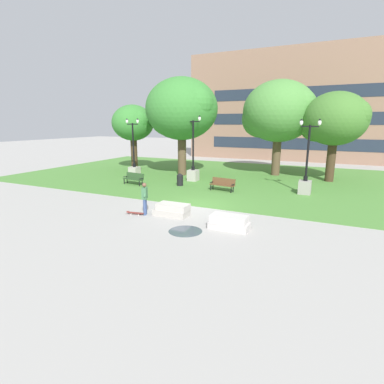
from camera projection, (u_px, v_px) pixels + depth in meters
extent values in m
plane|color=#A3A09B|center=(196.00, 207.00, 17.25)|extent=(140.00, 140.00, 0.00)
cube|color=#4C8438|center=(243.00, 178.00, 26.07)|extent=(40.00, 20.00, 0.02)
cube|color=#B2ADA3|center=(171.00, 212.00, 15.59)|extent=(1.80, 0.90, 0.32)
cube|color=#BBB6AB|center=(173.00, 207.00, 15.48)|extent=(1.66, 0.83, 0.32)
cube|color=#BCB7B2|center=(229.00, 226.00, 13.61)|extent=(1.80, 0.90, 0.32)
cube|color=beige|center=(229.00, 219.00, 13.54)|extent=(1.66, 0.83, 0.32)
cylinder|color=#384C7A|center=(145.00, 207.00, 15.57)|extent=(0.15, 0.15, 0.86)
cylinder|color=#384C7A|center=(146.00, 206.00, 15.76)|extent=(0.15, 0.15, 0.86)
cube|color=#3D7047|center=(145.00, 193.00, 15.50)|extent=(0.37, 0.46, 0.60)
cylinder|color=#3D7047|center=(145.00, 192.00, 15.37)|extent=(0.23, 0.40, 0.51)
cylinder|color=#3D7047|center=(144.00, 191.00, 15.60)|extent=(0.23, 0.40, 0.51)
sphere|color=brown|center=(144.00, 185.00, 15.40)|extent=(0.22, 0.22, 0.22)
cube|color=maroon|center=(136.00, 213.00, 15.77)|extent=(0.82, 0.32, 0.02)
cube|color=maroon|center=(128.00, 212.00, 15.89)|extent=(0.15, 0.22, 0.06)
cube|color=maroon|center=(144.00, 213.00, 15.65)|extent=(0.15, 0.22, 0.06)
cylinder|color=silver|center=(131.00, 214.00, 15.74)|extent=(0.06, 0.04, 0.06)
cylinder|color=silver|center=(133.00, 213.00, 15.95)|extent=(0.06, 0.04, 0.06)
cylinder|color=silver|center=(139.00, 215.00, 15.62)|extent=(0.06, 0.04, 0.06)
cylinder|color=silver|center=(140.00, 214.00, 15.83)|extent=(0.06, 0.04, 0.06)
cylinder|color=#47515B|center=(185.00, 231.00, 13.35)|extent=(1.52, 1.52, 0.01)
cube|color=#284723|center=(133.00, 179.00, 23.17)|extent=(1.84, 0.68, 0.05)
cube|color=#284723|center=(135.00, 176.00, 23.32)|extent=(1.80, 0.37, 0.46)
cube|color=black|center=(125.00, 177.00, 23.59)|extent=(0.11, 0.40, 0.04)
cube|color=black|center=(141.00, 179.00, 22.70)|extent=(0.11, 0.40, 0.04)
cylinder|color=black|center=(124.00, 181.00, 23.52)|extent=(0.07, 0.07, 0.41)
cylinder|color=black|center=(139.00, 184.00, 22.67)|extent=(0.07, 0.07, 0.41)
cylinder|color=black|center=(127.00, 181.00, 23.78)|extent=(0.07, 0.07, 0.41)
cylinder|color=black|center=(142.00, 183.00, 22.93)|extent=(0.07, 0.07, 0.41)
cube|color=brown|center=(222.00, 185.00, 20.99)|extent=(1.84, 0.68, 0.05)
cube|color=brown|center=(224.00, 181.00, 21.14)|extent=(1.80, 0.36, 0.46)
cube|color=black|center=(211.00, 182.00, 21.40)|extent=(0.11, 0.40, 0.04)
cube|color=black|center=(233.00, 185.00, 20.52)|extent=(0.11, 0.40, 0.04)
cylinder|color=black|center=(211.00, 187.00, 21.33)|extent=(0.07, 0.07, 0.41)
cylinder|color=black|center=(231.00, 190.00, 20.49)|extent=(0.07, 0.07, 0.41)
cylinder|color=black|center=(213.00, 187.00, 21.59)|extent=(0.07, 0.07, 0.41)
cylinder|color=black|center=(233.00, 189.00, 20.75)|extent=(0.07, 0.07, 0.41)
cube|color=gray|center=(305.00, 187.00, 20.20)|extent=(0.80, 0.80, 0.90)
cylinder|color=black|center=(306.00, 179.00, 20.06)|extent=(0.28, 0.28, 0.30)
cylinder|color=black|center=(308.00, 153.00, 19.68)|extent=(0.14, 0.14, 3.67)
cube|color=black|center=(310.00, 126.00, 19.29)|extent=(1.10, 0.08, 0.08)
ellipsoid|color=white|center=(301.00, 123.00, 19.47)|extent=(0.22, 0.22, 0.36)
cone|color=black|center=(302.00, 120.00, 19.42)|extent=(0.20, 0.20, 0.13)
ellipsoid|color=white|center=(320.00, 123.00, 19.01)|extent=(0.22, 0.22, 0.36)
cone|color=black|center=(320.00, 119.00, 18.97)|extent=(0.20, 0.20, 0.13)
cube|color=#ADA89E|center=(193.00, 175.00, 24.82)|extent=(0.80, 0.80, 0.90)
cylinder|color=black|center=(193.00, 168.00, 24.69)|extent=(0.28, 0.28, 0.30)
cylinder|color=black|center=(193.00, 146.00, 24.27)|extent=(0.14, 0.14, 3.99)
cube|color=black|center=(193.00, 122.00, 23.84)|extent=(1.10, 0.08, 0.08)
ellipsoid|color=white|center=(187.00, 119.00, 24.02)|extent=(0.22, 0.22, 0.36)
cone|color=black|center=(187.00, 116.00, 23.97)|extent=(0.20, 0.20, 0.13)
ellipsoid|color=white|center=(199.00, 118.00, 23.56)|extent=(0.22, 0.22, 0.36)
cone|color=black|center=(199.00, 116.00, 23.52)|extent=(0.20, 0.20, 0.13)
cube|color=#ADA89E|center=(135.00, 172.00, 26.53)|extent=(0.80, 0.80, 0.90)
cylinder|color=black|center=(134.00, 165.00, 26.40)|extent=(0.28, 0.28, 0.30)
cylinder|color=black|center=(133.00, 145.00, 26.00)|extent=(0.14, 0.14, 3.79)
cube|color=black|center=(132.00, 124.00, 25.60)|extent=(1.10, 0.08, 0.08)
ellipsoid|color=white|center=(127.00, 121.00, 25.77)|extent=(0.22, 0.22, 0.36)
cone|color=black|center=(127.00, 119.00, 25.73)|extent=(0.20, 0.20, 0.13)
ellipsoid|color=white|center=(138.00, 121.00, 25.32)|extent=(0.22, 0.22, 0.36)
cone|color=black|center=(138.00, 119.00, 25.27)|extent=(0.20, 0.20, 0.13)
cylinder|color=#42301E|center=(331.00, 159.00, 24.26)|extent=(0.69, 0.69, 3.66)
ellipsoid|color=#42752D|center=(335.00, 119.00, 23.55)|extent=(4.92, 4.92, 4.18)
sphere|color=#42752D|center=(316.00, 125.00, 24.65)|extent=(2.71, 2.71, 2.71)
sphere|color=#42752D|center=(354.00, 115.00, 22.55)|extent=(2.46, 2.46, 2.46)
cylinder|color=brown|center=(182.00, 152.00, 27.26)|extent=(0.76, 0.76, 4.14)
ellipsoid|color=#387F33|center=(182.00, 109.00, 26.40)|extent=(6.37, 6.37, 5.41)
sphere|color=#387F33|center=(168.00, 117.00, 27.83)|extent=(3.50, 3.50, 3.50)
sphere|color=#387F33|center=(195.00, 104.00, 25.11)|extent=(3.18, 3.18, 3.18)
cylinder|color=#42301E|center=(134.00, 152.00, 30.65)|extent=(0.65, 0.65, 3.56)
ellipsoid|color=#387F33|center=(133.00, 123.00, 29.99)|extent=(4.16, 4.16, 3.54)
sphere|color=#387F33|center=(126.00, 127.00, 30.92)|extent=(2.29, 2.29, 2.29)
sphere|color=#387F33|center=(139.00, 121.00, 29.14)|extent=(2.08, 2.08, 2.08)
cylinder|color=brown|center=(276.00, 153.00, 27.22)|extent=(0.76, 0.76, 3.96)
ellipsoid|color=#4C893D|center=(279.00, 111.00, 26.38)|extent=(6.31, 6.31, 5.37)
sphere|color=#4C893D|center=(261.00, 119.00, 27.80)|extent=(3.47, 3.47, 3.47)
sphere|color=#4C893D|center=(297.00, 107.00, 25.10)|extent=(3.16, 3.16, 3.16)
cylinder|color=black|center=(180.00, 180.00, 22.89)|extent=(0.48, 0.48, 0.80)
cone|color=black|center=(180.00, 174.00, 22.79)|extent=(0.49, 0.49, 0.16)
cube|color=#8E6B56|center=(296.00, 105.00, 36.38)|extent=(27.91, 1.00, 13.61)
cube|color=#232D3D|center=(293.00, 144.00, 36.97)|extent=(20.93, 0.03, 1.40)
cube|color=#232D3D|center=(295.00, 119.00, 36.29)|extent=(20.93, 0.03, 1.40)
cube|color=#232D3D|center=(297.00, 93.00, 35.61)|extent=(20.93, 0.03, 1.40)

